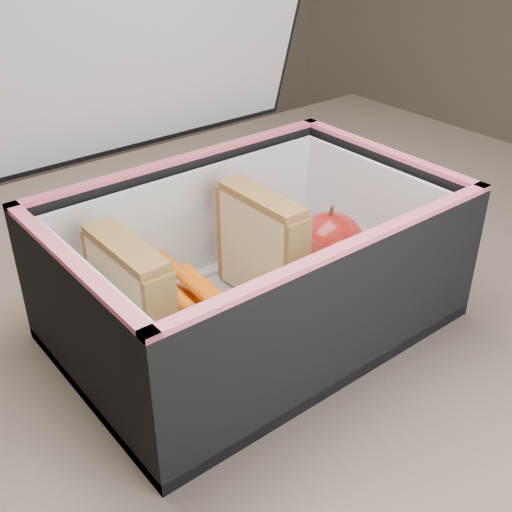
% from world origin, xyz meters
% --- Properties ---
extents(kitchen_table, '(1.20, 0.80, 0.75)m').
position_xyz_m(kitchen_table, '(0.00, 0.00, 0.66)').
color(kitchen_table, brown).
rests_on(kitchen_table, ground).
extents(lunch_bag, '(0.33, 0.28, 0.33)m').
position_xyz_m(lunch_bag, '(0.00, -0.05, 0.82)').
color(lunch_bag, black).
rests_on(lunch_bag, kitchen_table).
extents(plastic_tub, '(0.18, 0.13, 0.07)m').
position_xyz_m(plastic_tub, '(-0.04, -0.04, 0.80)').
color(plastic_tub, white).
rests_on(plastic_tub, lunch_bag).
extents(sandwich_left, '(0.03, 0.09, 0.10)m').
position_xyz_m(sandwich_left, '(-0.11, -0.04, 0.82)').
color(sandwich_left, beige).
rests_on(sandwich_left, plastic_tub).
extents(sandwich_right, '(0.03, 0.09, 0.10)m').
position_xyz_m(sandwich_right, '(0.02, -0.04, 0.82)').
color(sandwich_right, beige).
rests_on(sandwich_right, plastic_tub).
extents(carrot_sticks, '(0.04, 0.14, 0.03)m').
position_xyz_m(carrot_sticks, '(-0.05, -0.03, 0.78)').
color(carrot_sticks, '#D55112').
rests_on(carrot_sticks, plastic_tub).
extents(paper_napkin, '(0.09, 0.10, 0.01)m').
position_xyz_m(paper_napkin, '(0.09, -0.05, 0.77)').
color(paper_napkin, white).
rests_on(paper_napkin, lunch_bag).
extents(red_apple, '(0.07, 0.07, 0.07)m').
position_xyz_m(red_apple, '(0.09, -0.05, 0.80)').
color(red_apple, maroon).
rests_on(red_apple, paper_napkin).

